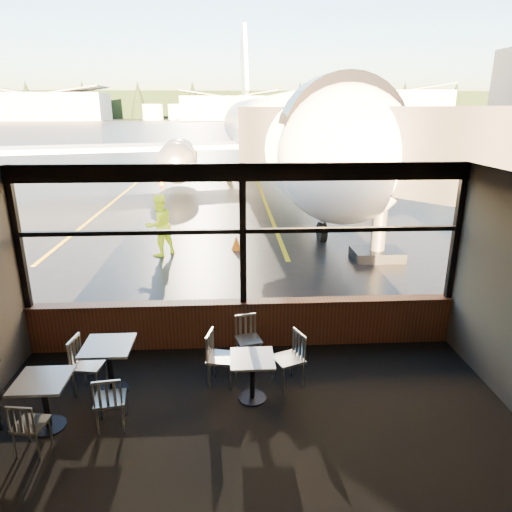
{
  "coord_description": "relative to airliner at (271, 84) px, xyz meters",
  "views": [
    {
      "loc": [
        -0.22,
        -7.91,
        4.4
      ],
      "look_at": [
        0.29,
        1.0,
        1.5
      ],
      "focal_mm": 32.0,
      "sensor_mm": 36.0,
      "label": 1
    }
  ],
  "objects": [
    {
      "name": "ground_plane",
      "position": [
        -2.2,
        100.31,
        -5.72
      ],
      "size": [
        520.0,
        520.0,
        0.0
      ],
      "primitive_type": "plane",
      "color": "black",
      "rests_on": "ground"
    },
    {
      "name": "carpet_floor",
      "position": [
        -2.2,
        -22.69,
        -5.71
      ],
      "size": [
        8.0,
        6.0,
        0.01
      ],
      "primitive_type": "cube",
      "color": "black",
      "rests_on": "ground"
    },
    {
      "name": "ceiling",
      "position": [
        -2.2,
        -22.69,
        -2.22
      ],
      "size": [
        8.0,
        6.0,
        0.04
      ],
      "primitive_type": "cube",
      "color": "#38332D",
      "rests_on": "ground"
    },
    {
      "name": "window_sill",
      "position": [
        -2.2,
        -19.69,
        -5.27
      ],
      "size": [
        8.0,
        0.28,
        0.9
      ],
      "primitive_type": "cube",
      "color": "#5D301C",
      "rests_on": "ground"
    },
    {
      "name": "window_header",
      "position": [
        -2.2,
        -19.69,
        -2.37
      ],
      "size": [
        8.0,
        0.18,
        0.3
      ],
      "primitive_type": "cube",
      "color": "black",
      "rests_on": "ground"
    },
    {
      "name": "mullion_left",
      "position": [
        -6.15,
        -19.69,
        -3.52
      ],
      "size": [
        0.12,
        0.12,
        2.6
      ],
      "primitive_type": "cube",
      "color": "black",
      "rests_on": "ground"
    },
    {
      "name": "mullion_centre",
      "position": [
        -2.2,
        -19.69,
        -3.52
      ],
      "size": [
        0.12,
        0.12,
        2.6
      ],
      "primitive_type": "cube",
      "color": "black",
      "rests_on": "ground"
    },
    {
      "name": "mullion_right",
      "position": [
        1.75,
        -19.69,
        -3.52
      ],
      "size": [
        0.12,
        0.12,
        2.6
      ],
      "primitive_type": "cube",
      "color": "black",
      "rests_on": "ground"
    },
    {
      "name": "window_transom",
      "position": [
        -2.2,
        -19.69,
        -3.42
      ],
      "size": [
        8.0,
        0.1,
        0.08
      ],
      "primitive_type": "cube",
      "color": "black",
      "rests_on": "ground"
    },
    {
      "name": "airliner",
      "position": [
        0.0,
        0.0,
        0.0
      ],
      "size": [
        33.35,
        39.21,
        11.43
      ],
      "primitive_type": null,
      "rotation": [
        0.0,
        0.0,
        0.06
      ],
      "color": "white",
      "rests_on": "ground_plane"
    },
    {
      "name": "jet_bridge",
      "position": [
        1.4,
        -14.19,
        -3.36
      ],
      "size": [
        8.84,
        10.81,
        4.72
      ],
      "primitive_type": null,
      "color": "#2C2B2E",
      "rests_on": "ground_plane"
    },
    {
      "name": "cafe_table_near",
      "position": [
        -2.12,
        -21.42,
        -5.35
      ],
      "size": [
        0.67,
        0.67,
        0.74
      ],
      "primitive_type": null,
      "color": "#9D9A91",
      "rests_on": "carpet_floor"
    },
    {
      "name": "cafe_table_mid",
      "position": [
        -4.39,
        -21.08,
        -5.29
      ],
      "size": [
        0.77,
        0.77,
        0.84
      ],
      "primitive_type": null,
      "color": "gray",
      "rests_on": "carpet_floor"
    },
    {
      "name": "cafe_table_left",
      "position": [
        -5.09,
        -21.93,
        -5.32
      ],
      "size": [
        0.72,
        0.72,
        0.8
      ],
      "primitive_type": null,
      "color": "#9A948D",
      "rests_on": "carpet_floor"
    },
    {
      "name": "chair_near_e",
      "position": [
        -1.52,
        -21.06,
        -5.25
      ],
      "size": [
        0.66,
        0.66,
        0.93
      ],
      "primitive_type": null,
      "rotation": [
        0.0,
        0.0,
        1.95
      ],
      "color": "#B4AFA3",
      "rests_on": "carpet_floor"
    },
    {
      "name": "chair_near_w",
      "position": [
        -2.6,
        -20.97,
        -5.24
      ],
      "size": [
        0.62,
        0.62,
        0.94
      ],
      "primitive_type": null,
      "rotation": [
        0.0,
        0.0,
        -1.81
      ],
      "color": "#B1ACA0",
      "rests_on": "carpet_floor"
    },
    {
      "name": "chair_near_n",
      "position": [
        -2.14,
        -20.31,
        -5.28
      ],
      "size": [
        0.58,
        0.58,
        0.88
      ],
      "primitive_type": null,
      "rotation": [
        0.0,
        0.0,
        3.38
      ],
      "color": "beige",
      "rests_on": "carpet_floor"
    },
    {
      "name": "chair_mid_s",
      "position": [
        -4.18,
        -21.95,
        -5.28
      ],
      "size": [
        0.54,
        0.54,
        0.88
      ],
      "primitive_type": null,
      "rotation": [
        0.0,
        0.0,
        0.13
      ],
      "color": "beige",
      "rests_on": "carpet_floor"
    },
    {
      "name": "chair_mid_w",
      "position": [
        -4.73,
        -21.06,
        -5.23
      ],
      "size": [
        0.6,
        0.6,
        0.96
      ],
      "primitive_type": null,
      "rotation": [
        0.0,
        0.0,
        -1.72
      ],
      "color": "#BCB5A9",
      "rests_on": "carpet_floor"
    },
    {
      "name": "chair_left_s",
      "position": [
        -5.11,
        -22.4,
        -5.31
      ],
      "size": [
        0.51,
        0.51,
        0.82
      ],
      "primitive_type": null,
      "rotation": [
        0.0,
        0.0,
        -0.15
      ],
      "color": "#AFAB9E",
      "rests_on": "carpet_floor"
    },
    {
      "name": "ground_crew",
      "position": [
        -4.62,
        -13.77,
        -4.76
      ],
      "size": [
        1.17,
        1.15,
        1.91
      ],
      "primitive_type": "imported",
      "rotation": [
        0.0,
        0.0,
        3.85
      ],
      "color": "#BFF219",
      "rests_on": "ground_plane"
    },
    {
      "name": "cone_nose",
      "position": [
        -2.25,
        -13.36,
        -5.49
      ],
      "size": [
        0.33,
        0.33,
        0.45
      ],
      "primitive_type": "cone",
      "color": "#FF4608",
      "rests_on": "ground_plane"
    },
    {
      "name": "cone_wing",
      "position": [
        -6.47,
        -0.06,
        -5.47
      ],
      "size": [
        0.36,
        0.36,
        0.5
      ],
      "primitive_type": "cone",
      "color": "#F64007",
      "rests_on": "ground_plane"
    },
    {
      "name": "hangar_left",
      "position": [
        -72.2,
        160.31,
        -0.22
      ],
      "size": [
        45.0,
        18.0,
        11.0
      ],
      "primitive_type": null,
      "color": "silver",
      "rests_on": "ground_plane"
    },
    {
      "name": "hangar_mid",
      "position": [
        -2.2,
        165.31,
        -0.72
      ],
      "size": [
        38.0,
        15.0,
        10.0
      ],
      "primitive_type": null,
      "color": "silver",
      "rests_on": "ground_plane"
    },
    {
      "name": "hangar_right",
      "position": [
        57.8,
        158.31,
        0.28
      ],
      "size": [
        50.0,
        20.0,
        12.0
      ],
      "primitive_type": null,
      "color": "silver",
      "rests_on": "ground_plane"
    },
    {
      "name": "fuel_tank_a",
      "position": [
        -32.2,
        162.31,
        -2.72
      ],
      "size": [
        8.0,
        8.0,
        6.0
      ],
      "primitive_type": "cylinder",
      "color": "silver",
      "rests_on": "ground_plane"
    },
    {
      "name": "fuel_tank_b",
      "position": [
        -22.2,
        162.31,
        -2.72
      ],
      "size": [
        8.0,
        8.0,
        6.0
      ],
      "primitive_type": "cylinder",
      "color": "silver",
      "rests_on": "ground_plane"
    },
    {
      "name": "fuel_tank_c",
      "position": [
        -12.2,
        162.31,
        -2.72
      ],
      "size": [
        8.0,
        8.0,
        6.0
      ],
      "primitive_type": "cylinder",
      "color": "silver",
      "rests_on": "ground_plane"
    },
    {
      "name": "treeline",
      "position": [
        -2.2,
        190.31,
        0.28
      ],
      "size": [
        360.0,
        3.0,
        12.0
      ],
      "primitive_type": "cube",
      "color": "black",
      "rests_on": "ground_plane"
    }
  ]
}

